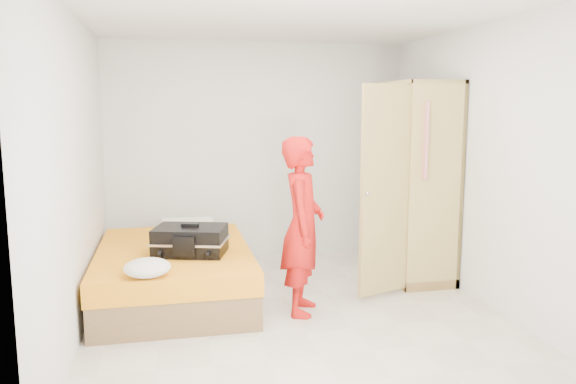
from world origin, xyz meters
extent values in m
plane|color=beige|center=(0.00, 0.00, 0.00)|extent=(4.00, 4.00, 0.00)
plane|color=white|center=(0.00, 0.00, 2.60)|extent=(4.00, 4.00, 0.00)
cube|color=white|center=(0.00, 2.00, 1.30)|extent=(3.60, 0.02, 2.60)
cube|color=white|center=(0.00, -2.00, 1.30)|extent=(3.60, 0.02, 2.60)
cube|color=white|center=(-1.80, 0.00, 1.30)|extent=(0.02, 4.00, 2.60)
cube|color=white|center=(1.80, 0.00, 1.30)|extent=(0.02, 4.00, 2.60)
cube|color=brown|center=(-1.05, 0.64, 0.15)|extent=(1.40, 2.00, 0.30)
cube|color=yellow|center=(-1.05, 0.64, 0.40)|extent=(1.42, 2.02, 0.20)
cube|color=tan|center=(1.77, 0.90, 1.05)|extent=(0.04, 1.20, 2.10)
cube|color=tan|center=(1.50, 0.32, 1.05)|extent=(0.58, 0.04, 2.10)
cube|color=tan|center=(1.50, 1.48, 1.05)|extent=(0.58, 0.04, 2.10)
cube|color=tan|center=(1.50, 0.90, 2.08)|extent=(0.58, 1.20, 0.04)
cube|color=#A07D44|center=(1.50, 0.90, 0.05)|extent=(0.58, 1.20, 0.10)
cube|color=tan|center=(1.23, 1.20, 1.05)|extent=(0.04, 0.59, 2.00)
cube|color=tan|center=(0.93, 0.24, 1.05)|extent=(0.57, 0.24, 2.00)
cylinder|color=#B2B2B7|center=(1.50, 0.90, 1.92)|extent=(0.02, 1.10, 0.02)
imported|color=red|center=(0.08, 0.03, 0.79)|extent=(0.54, 0.67, 1.59)
cube|color=black|center=(-0.90, 0.40, 0.63)|extent=(0.73, 0.61, 0.25)
cube|color=black|center=(-0.90, 0.40, 0.77)|extent=(0.17, 0.09, 0.03)
ellipsoid|color=white|center=(-1.26, -0.24, 0.57)|extent=(0.37, 0.37, 0.14)
cube|color=white|center=(-0.89, 1.49, 0.55)|extent=(0.55, 0.29, 0.10)
camera|label=1|loc=(-1.08, -4.71, 1.85)|focal=35.00mm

